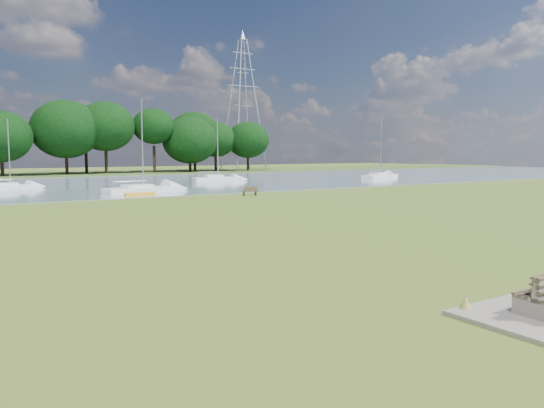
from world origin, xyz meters
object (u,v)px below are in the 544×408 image
sailboat_5 (10,186)px  pylon (243,83)px  riverbank_bench (250,191)px  sailboat_1 (380,175)px  sailboat_6 (143,188)px  sailboat_2 (217,177)px  kayak (140,194)px

sailboat_5 → pylon: bearing=15.5°
riverbank_bench → sailboat_1: (30.02, 14.99, 0.14)m
sailboat_5 → sailboat_6: 14.40m
pylon → sailboat_5: bearing=-144.2°
riverbank_bench → sailboat_2: 21.41m
kayak → sailboat_2: size_ratio=0.33×
pylon → sailboat_6: (-35.21, -42.96, -16.56)m
kayak → sailboat_5: bearing=120.6°
pylon → sailboat_6: pylon is taller
kayak → sailboat_6: 3.31m
pylon → sailboat_5: 58.01m
sailboat_1 → sailboat_2: size_ratio=1.05×
sailboat_1 → sailboat_6: (-36.90, -7.05, -0.03)m
riverbank_bench → sailboat_6: bearing=138.3°
kayak → pylon: size_ratio=0.10×
sailboat_5 → riverbank_bench: bearing=-67.9°
riverbank_bench → sailboat_5: bearing=139.8°
pylon → sailboat_1: size_ratio=3.16×
sailboat_2 → pylon: bearing=63.1°
riverbank_bench → kayak: size_ratio=0.50×
sailboat_2 → sailboat_6: sailboat_6 is taller
pylon → sailboat_6: 57.96m
riverbank_bench → sailboat_1: size_ratio=0.16×
riverbank_bench → pylon: size_ratio=0.05×
sailboat_1 → kayak: bearing=-180.0°
sailboat_2 → sailboat_6: 18.58m
kayak → sailboat_6: sailboat_6 is taller
riverbank_bench → sailboat_2: sailboat_2 is taller
riverbank_bench → sailboat_2: size_ratio=0.16×
sailboat_6 → sailboat_5: bearing=123.7°
riverbank_bench → pylon: 60.59m
sailboat_2 → sailboat_5: sailboat_2 is taller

